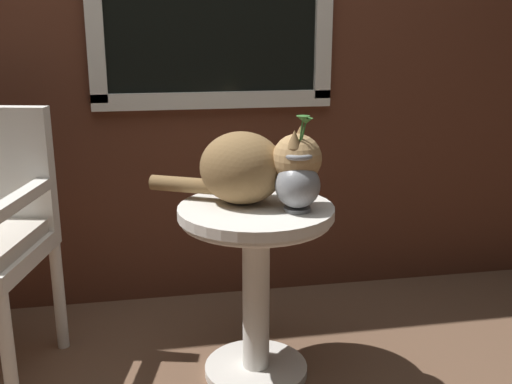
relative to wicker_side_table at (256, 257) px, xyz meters
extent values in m
cube|color=#562D1E|center=(-0.27, 0.71, 0.85)|extent=(4.00, 0.04, 2.60)
cube|color=silver|center=(-0.06, 0.68, 0.46)|extent=(1.02, 0.03, 0.07)
cylinder|color=silver|center=(0.00, 0.00, -0.43)|extent=(0.37, 0.37, 0.03)
cylinder|color=silver|center=(0.00, 0.00, -0.13)|extent=(0.09, 0.09, 0.57)
cylinder|color=silver|center=(0.00, 0.00, 0.17)|extent=(0.53, 0.53, 0.03)
torus|color=silver|center=(0.00, 0.00, 0.14)|extent=(0.51, 0.51, 0.02)
cylinder|color=silver|center=(-0.81, -0.11, -0.23)|extent=(0.04, 0.04, 0.43)
cylinder|color=silver|center=(-0.71, 0.32, -0.23)|extent=(0.04, 0.04, 0.43)
cube|color=silver|center=(-0.76, 0.11, 0.22)|extent=(0.15, 0.44, 0.04)
ellipsoid|color=olive|center=(-0.04, 0.05, 0.31)|extent=(0.37, 0.35, 0.25)
sphere|color=tan|center=(0.13, -0.04, 0.35)|extent=(0.16, 0.16, 0.16)
cone|color=olive|center=(0.11, -0.08, 0.42)|extent=(0.05, 0.05, 0.06)
cone|color=olive|center=(0.15, 0.00, 0.42)|extent=(0.05, 0.05, 0.06)
cylinder|color=olive|center=(-0.22, 0.14, 0.23)|extent=(0.26, 0.16, 0.05)
cylinder|color=gray|center=(0.12, -0.07, 0.19)|extent=(0.09, 0.09, 0.01)
ellipsoid|color=gray|center=(0.12, -0.07, 0.27)|extent=(0.15, 0.15, 0.15)
cylinder|color=gray|center=(0.12, -0.07, 0.35)|extent=(0.08, 0.08, 0.04)
torus|color=gray|center=(0.12, -0.07, 0.37)|extent=(0.10, 0.10, 0.02)
cylinder|color=#387533|center=(0.13, -0.08, 0.43)|extent=(0.01, 0.03, 0.12)
cone|color=#387533|center=(0.13, -0.09, 0.49)|extent=(0.04, 0.04, 0.02)
cylinder|color=#387533|center=(0.13, -0.08, 0.42)|extent=(0.03, 0.01, 0.11)
cone|color=#387533|center=(0.14, -0.08, 0.48)|extent=(0.04, 0.04, 0.02)
camera|label=1|loc=(-0.35, -1.89, 0.77)|focal=42.04mm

